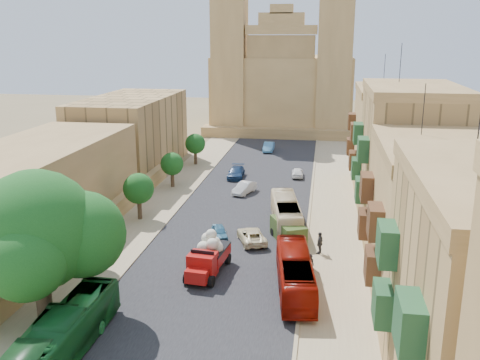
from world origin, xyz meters
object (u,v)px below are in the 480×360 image
(bus_green_north, at_px, (70,329))
(car_white_a, at_px, (244,188))
(olive_pickup, at_px, (288,231))
(car_dkblue, at_px, (236,172))
(car_blue_b, at_px, (269,147))
(pedestrian_a, at_px, (310,266))
(street_tree_b, at_px, (139,189))
(church, at_px, (283,81))
(bus_cream_east, at_px, (286,213))
(pedestrian_c, at_px, (320,243))
(street_tree_a, at_px, (87,232))
(car_white_b, at_px, (297,172))
(bus_red_east, at_px, (295,273))
(ficus_tree, at_px, (38,234))
(car_blue_a, at_px, (219,232))
(car_cream, at_px, (252,236))
(red_truck, at_px, (208,256))
(street_tree_d, at_px, (195,144))

(bus_green_north, relative_size, car_white_a, 2.44)
(olive_pickup, distance_m, car_dkblue, 22.67)
(olive_pickup, bearing_deg, car_dkblue, 111.47)
(car_blue_b, relative_size, pedestrian_a, 2.26)
(olive_pickup, xyz_separation_m, bus_green_north, (-11.52, -19.38, 0.46))
(street_tree_b, bearing_deg, church, 79.62)
(bus_cream_east, bearing_deg, car_dkblue, -75.12)
(car_dkblue, relative_size, pedestrian_c, 2.45)
(street_tree_a, distance_m, pedestrian_c, 19.23)
(car_white_b, height_order, car_blue_b, car_blue_b)
(olive_pickup, xyz_separation_m, car_dkblue, (-8.30, 21.09, -0.21))
(car_white_a, bearing_deg, car_dkblue, 125.99)
(pedestrian_a, bearing_deg, bus_cream_east, -93.01)
(street_tree_a, bearing_deg, car_white_b, 64.36)
(bus_red_east, xyz_separation_m, car_white_a, (-7.35, 23.96, -0.73))
(car_blue_b, bearing_deg, pedestrian_c, -77.90)
(street_tree_a, bearing_deg, ficus_tree, -85.78)
(church, height_order, car_blue_a, church)
(car_white_b, bearing_deg, olive_pickup, 88.46)
(church, relative_size, car_dkblue, 7.51)
(car_cream, bearing_deg, ficus_tree, 32.92)
(pedestrian_a, height_order, pedestrian_c, pedestrian_c)
(church, bearing_deg, bus_green_north, -94.58)
(bus_green_north, relative_size, bus_cream_east, 0.98)
(red_truck, bearing_deg, street_tree_a, -176.83)
(bus_green_north, bearing_deg, car_blue_b, 84.73)
(pedestrian_a, bearing_deg, car_white_a, -85.31)
(church, distance_m, car_white_b, 36.92)
(bus_green_north, bearing_deg, car_blue_a, 75.17)
(bus_cream_east, distance_m, car_blue_a, 7.15)
(car_white_a, distance_m, car_cream, 15.38)
(red_truck, distance_m, car_dkblue, 29.07)
(street_tree_d, bearing_deg, car_blue_a, -72.11)
(red_truck, bearing_deg, pedestrian_c, 31.71)
(red_truck, relative_size, car_blue_a, 1.84)
(bus_red_east, height_order, car_blue_a, bus_red_east)
(car_dkblue, bearing_deg, bus_red_east, -74.89)
(ficus_tree, xyz_separation_m, street_tree_a, (-0.59, 7.99, -2.91))
(bus_cream_east, height_order, car_dkblue, bus_cream_east)
(street_tree_a, height_order, pedestrian_c, street_tree_a)
(church, relative_size, car_white_b, 10.04)
(street_tree_d, distance_m, pedestrian_a, 39.09)
(red_truck, xyz_separation_m, bus_red_east, (6.89, -1.89, -0.09))
(pedestrian_a, bearing_deg, olive_pickup, -89.77)
(car_dkblue, relative_size, car_blue_b, 1.11)
(olive_pickup, bearing_deg, street_tree_d, 119.00)
(ficus_tree, distance_m, car_dkblue, 38.39)
(car_blue_a, bearing_deg, church, 70.60)
(car_cream, bearing_deg, bus_red_east, 95.96)
(ficus_tree, distance_m, street_tree_d, 44.10)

